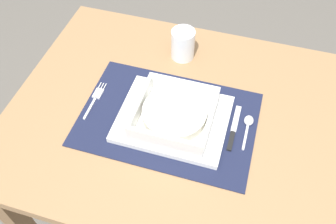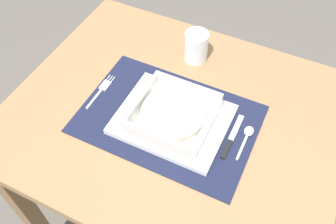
{
  "view_description": "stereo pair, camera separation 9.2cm",
  "coord_description": "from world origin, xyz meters",
  "px_view_note": "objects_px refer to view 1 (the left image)",
  "views": [
    {
      "loc": [
        0.16,
        -0.57,
        1.5
      ],
      "look_at": [
        -0.01,
        -0.03,
        0.77
      ],
      "focal_mm": 38.9,
      "sensor_mm": 36.0,
      "label": 1
    },
    {
      "loc": [
        0.24,
        -0.54,
        1.5
      ],
      "look_at": [
        -0.01,
        -0.03,
        0.77
      ],
      "focal_mm": 38.9,
      "sensor_mm": 36.0,
      "label": 2
    }
  ],
  "objects_px": {
    "porridge_bowl": "(174,115)",
    "butter_knife": "(233,130)",
    "dining_table": "(173,137)",
    "spoon": "(248,124)",
    "drinking_glass": "(183,45)",
    "fork": "(96,97)"
  },
  "relations": [
    {
      "from": "porridge_bowl",
      "to": "drinking_glass",
      "type": "height_order",
      "value": "drinking_glass"
    },
    {
      "from": "dining_table",
      "to": "spoon",
      "type": "xyz_separation_m",
      "value": [
        0.2,
        0.01,
        0.13
      ]
    },
    {
      "from": "dining_table",
      "to": "spoon",
      "type": "height_order",
      "value": "spoon"
    },
    {
      "from": "fork",
      "to": "spoon",
      "type": "height_order",
      "value": "spoon"
    },
    {
      "from": "butter_knife",
      "to": "porridge_bowl",
      "type": "bearing_deg",
      "value": -175.89
    },
    {
      "from": "dining_table",
      "to": "porridge_bowl",
      "type": "distance_m",
      "value": 0.16
    },
    {
      "from": "porridge_bowl",
      "to": "butter_knife",
      "type": "height_order",
      "value": "porridge_bowl"
    },
    {
      "from": "dining_table",
      "to": "butter_knife",
      "type": "bearing_deg",
      "value": -5.88
    },
    {
      "from": "dining_table",
      "to": "spoon",
      "type": "distance_m",
      "value": 0.23
    },
    {
      "from": "porridge_bowl",
      "to": "drinking_glass",
      "type": "distance_m",
      "value": 0.26
    },
    {
      "from": "porridge_bowl",
      "to": "fork",
      "type": "distance_m",
      "value": 0.23
    },
    {
      "from": "spoon",
      "to": "drinking_glass",
      "type": "bearing_deg",
      "value": 139.52
    },
    {
      "from": "dining_table",
      "to": "porridge_bowl",
      "type": "height_order",
      "value": "porridge_bowl"
    },
    {
      "from": "porridge_bowl",
      "to": "butter_knife",
      "type": "distance_m",
      "value": 0.15
    },
    {
      "from": "porridge_bowl",
      "to": "drinking_glass",
      "type": "xyz_separation_m",
      "value": [
        -0.05,
        0.25,
        0.0
      ]
    },
    {
      "from": "fork",
      "to": "butter_knife",
      "type": "bearing_deg",
      "value": 3.75
    },
    {
      "from": "fork",
      "to": "spoon",
      "type": "bearing_deg",
      "value": 7.97
    },
    {
      "from": "fork",
      "to": "spoon",
      "type": "relative_size",
      "value": 1.24
    },
    {
      "from": "drinking_glass",
      "to": "butter_knife",
      "type": "bearing_deg",
      "value": -49.81
    },
    {
      "from": "porridge_bowl",
      "to": "dining_table",
      "type": "bearing_deg",
      "value": 109.35
    },
    {
      "from": "spoon",
      "to": "drinking_glass",
      "type": "height_order",
      "value": "drinking_glass"
    },
    {
      "from": "butter_knife",
      "to": "drinking_glass",
      "type": "xyz_separation_m",
      "value": [
        -0.2,
        0.23,
        0.04
      ]
    }
  ]
}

